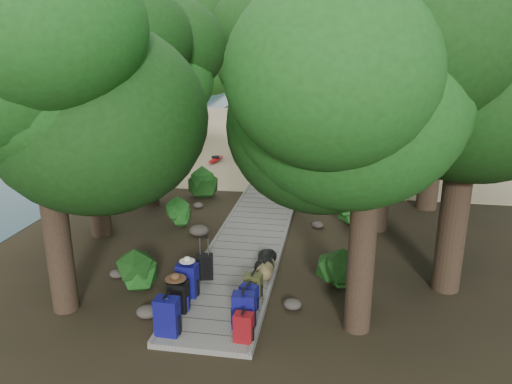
% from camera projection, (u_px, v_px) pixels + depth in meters
% --- Properties ---
extents(ground, '(120.00, 120.00, 0.00)m').
position_uv_depth(ground, '(248.00, 247.00, 13.95)').
color(ground, '#2D2416').
rests_on(ground, ground).
extents(sand_beach, '(40.00, 22.00, 0.02)m').
position_uv_depth(sand_beach, '(298.00, 137.00, 29.00)').
color(sand_beach, tan).
rests_on(sand_beach, ground).
extents(distant_hill, '(32.00, 16.00, 12.00)m').
position_uv_depth(distant_hill, '(15.00, 80.00, 65.45)').
color(distant_hill, black).
rests_on(distant_hill, ground).
extents(boardwalk, '(2.00, 12.00, 0.12)m').
position_uv_depth(boardwalk, '(254.00, 232.00, 14.88)').
color(boardwalk, slate).
rests_on(boardwalk, ground).
extents(backpack_left_a, '(0.46, 0.33, 0.85)m').
position_uv_depth(backpack_left_a, '(167.00, 314.00, 9.56)').
color(backpack_left_a, navy).
rests_on(backpack_left_a, boardwalk).
extents(backpack_left_b, '(0.42, 0.31, 0.74)m').
position_uv_depth(backpack_left_b, '(178.00, 295.00, 10.40)').
color(backpack_left_b, black).
rests_on(backpack_left_b, boardwalk).
extents(backpack_left_c, '(0.47, 0.35, 0.83)m').
position_uv_depth(backpack_left_c, '(187.00, 278.00, 11.00)').
color(backpack_left_c, navy).
rests_on(backpack_left_c, boardwalk).
extents(backpack_right_a, '(0.37, 0.28, 0.64)m').
position_uv_depth(backpack_right_a, '(244.00, 326.00, 9.37)').
color(backpack_right_a, maroon).
rests_on(backpack_right_a, boardwalk).
extents(backpack_right_b, '(0.47, 0.35, 0.80)m').
position_uv_depth(backpack_right_b, '(244.00, 308.00, 9.82)').
color(backpack_right_b, navy).
rests_on(backpack_right_b, boardwalk).
extents(backpack_right_c, '(0.41, 0.34, 0.61)m').
position_uv_depth(backpack_right_c, '(249.00, 296.00, 10.46)').
color(backpack_right_c, navy).
rests_on(backpack_right_c, boardwalk).
extents(backpack_right_d, '(0.41, 0.31, 0.58)m').
position_uv_depth(backpack_right_d, '(253.00, 284.00, 11.01)').
color(backpack_right_d, '#40421C').
rests_on(backpack_right_d, boardwalk).
extents(duffel_right_khaki, '(0.41, 0.57, 0.36)m').
position_uv_depth(duffel_right_khaki, '(266.00, 268.00, 11.99)').
color(duffel_right_khaki, brown).
rests_on(duffel_right_khaki, boardwalk).
extents(duffel_right_black, '(0.49, 0.69, 0.40)m').
position_uv_depth(duffel_right_black, '(266.00, 262.00, 12.30)').
color(duffel_right_black, black).
rests_on(duffel_right_black, boardwalk).
extents(suitcase_on_boardwalk, '(0.44, 0.30, 0.62)m').
position_uv_depth(suitcase_on_boardwalk, '(205.00, 267.00, 11.80)').
color(suitcase_on_boardwalk, black).
rests_on(suitcase_on_boardwalk, boardwalk).
extents(lone_suitcase_on_sand, '(0.43, 0.26, 0.66)m').
position_uv_depth(lone_suitcase_on_sand, '(288.00, 165.00, 21.35)').
color(lone_suitcase_on_sand, black).
rests_on(lone_suitcase_on_sand, sand_beach).
extents(hat_brown, '(0.44, 0.44, 0.13)m').
position_uv_depth(hat_brown, '(175.00, 276.00, 10.27)').
color(hat_brown, '#51351E').
rests_on(hat_brown, backpack_left_b).
extents(hat_white, '(0.34, 0.34, 0.11)m').
position_uv_depth(hat_white, '(187.00, 259.00, 10.86)').
color(hat_white, silver).
rests_on(hat_white, backpack_left_c).
extents(kayak, '(1.18, 3.24, 0.32)m').
position_uv_depth(kayak, '(216.00, 158.00, 23.25)').
color(kayak, red).
rests_on(kayak, sand_beach).
extents(sun_lounger, '(1.16, 1.77, 0.54)m').
position_uv_depth(sun_lounger, '(369.00, 160.00, 22.44)').
color(sun_lounger, silver).
rests_on(sun_lounger, sand_beach).
extents(tree_right_a, '(4.49, 4.49, 7.48)m').
position_uv_depth(tree_right_a, '(369.00, 147.00, 8.96)').
color(tree_right_a, black).
rests_on(tree_right_a, ground).
extents(tree_right_b, '(5.00, 5.00, 8.92)m').
position_uv_depth(tree_right_b, '(469.00, 96.00, 10.33)').
color(tree_right_b, black).
rests_on(tree_right_b, ground).
extents(tree_right_c, '(5.10, 5.10, 8.83)m').
position_uv_depth(tree_right_c, '(388.00, 82.00, 13.91)').
color(tree_right_c, black).
rests_on(tree_right_c, ground).
extents(tree_right_d, '(5.43, 5.43, 9.95)m').
position_uv_depth(tree_right_d, '(442.00, 58.00, 15.60)').
color(tree_right_d, black).
rests_on(tree_right_d, ground).
extents(tree_right_e, '(5.60, 5.60, 10.07)m').
position_uv_depth(tree_right_e, '(396.00, 53.00, 18.47)').
color(tree_right_e, black).
rests_on(tree_right_e, ground).
extents(tree_right_f, '(4.98, 4.98, 8.89)m').
position_uv_depth(tree_right_f, '(445.00, 66.00, 20.59)').
color(tree_right_f, black).
rests_on(tree_right_f, ground).
extents(tree_left_a, '(4.59, 4.59, 7.66)m').
position_uv_depth(tree_left_a, '(44.00, 134.00, 9.66)').
color(tree_left_a, black).
rests_on(tree_left_a, ground).
extents(tree_left_b, '(4.72, 4.72, 8.50)m').
position_uv_depth(tree_left_b, '(88.00, 89.00, 13.55)').
color(tree_left_b, black).
rests_on(tree_left_b, ground).
extents(tree_left_c, '(4.12, 4.12, 7.16)m').
position_uv_depth(tree_left_c, '(146.00, 101.00, 16.41)').
color(tree_left_c, black).
rests_on(tree_left_c, ground).
extents(tree_back_a, '(4.91, 4.91, 8.49)m').
position_uv_depth(tree_back_a, '(270.00, 63.00, 26.49)').
color(tree_back_a, black).
rests_on(tree_back_a, ground).
extents(tree_back_b, '(5.27, 5.27, 9.41)m').
position_uv_depth(tree_back_b, '(325.00, 53.00, 27.56)').
color(tree_back_b, black).
rests_on(tree_back_b, ground).
extents(tree_back_c, '(5.53, 5.53, 9.96)m').
position_uv_depth(tree_back_c, '(395.00, 48.00, 26.68)').
color(tree_back_c, black).
rests_on(tree_back_c, ground).
extents(tree_back_d, '(5.20, 5.20, 8.67)m').
position_uv_depth(tree_back_d, '(190.00, 60.00, 27.35)').
color(tree_back_d, black).
rests_on(tree_back_d, ground).
extents(palm_right_a, '(4.61, 4.61, 7.85)m').
position_uv_depth(palm_right_a, '(358.00, 87.00, 17.58)').
color(palm_right_a, '#16380F').
rests_on(palm_right_a, ground).
extents(palm_right_b, '(4.46, 4.46, 8.61)m').
position_uv_depth(palm_right_b, '(411.00, 67.00, 22.00)').
color(palm_right_b, '#16380F').
rests_on(palm_right_b, ground).
extents(palm_right_c, '(4.09, 4.09, 6.51)m').
position_uv_depth(palm_right_c, '(333.00, 86.00, 24.84)').
color(palm_right_c, '#16380F').
rests_on(palm_right_c, ground).
extents(palm_left_a, '(4.20, 4.20, 6.68)m').
position_uv_depth(palm_left_a, '(158.00, 97.00, 19.64)').
color(palm_left_a, '#16380F').
rests_on(palm_left_a, ground).
extents(rock_left_a, '(0.45, 0.41, 0.25)m').
position_uv_depth(rock_left_a, '(147.00, 312.00, 10.44)').
color(rock_left_a, '#4C473F').
rests_on(rock_left_a, ground).
extents(rock_left_b, '(0.36, 0.32, 0.20)m').
position_uv_depth(rock_left_b, '(117.00, 274.00, 12.16)').
color(rock_left_b, '#4C473F').
rests_on(rock_left_b, ground).
extents(rock_left_c, '(0.57, 0.51, 0.31)m').
position_uv_depth(rock_left_c, '(199.00, 230.00, 14.71)').
color(rock_left_c, '#4C473F').
rests_on(rock_left_c, ground).
extents(rock_left_d, '(0.34, 0.31, 0.19)m').
position_uv_depth(rock_left_d, '(198.00, 205.00, 17.09)').
color(rock_left_d, '#4C473F').
rests_on(rock_left_d, ground).
extents(rock_right_a, '(0.40, 0.36, 0.22)m').
position_uv_depth(rock_right_a, '(292.00, 304.00, 10.77)').
color(rock_right_a, '#4C473F').
rests_on(rock_right_a, ground).
extents(rock_right_b, '(0.50, 0.45, 0.27)m').
position_uv_depth(rock_right_b, '(328.00, 265.00, 12.52)').
color(rock_right_b, '#4C473F').
rests_on(rock_right_b, ground).
extents(rock_right_c, '(0.36, 0.33, 0.20)m').
position_uv_depth(rock_right_c, '(318.00, 225.00, 15.31)').
color(rock_right_c, '#4C473F').
rests_on(rock_right_c, ground).
extents(rock_right_d, '(0.60, 0.54, 0.33)m').
position_uv_depth(rock_right_d, '(357.00, 200.00, 17.40)').
color(rock_right_d, '#4C473F').
rests_on(rock_right_d, ground).
extents(shrub_left_a, '(0.96, 0.96, 0.86)m').
position_uv_depth(shrub_left_a, '(141.00, 269.00, 11.67)').
color(shrub_left_a, '#1A4815').
rests_on(shrub_left_a, ground).
extents(shrub_left_b, '(0.92, 0.92, 0.82)m').
position_uv_depth(shrub_left_b, '(182.00, 213.00, 15.38)').
color(shrub_left_b, '#1A4815').
rests_on(shrub_left_b, ground).
extents(shrub_left_c, '(1.30, 1.30, 1.17)m').
position_uv_depth(shrub_left_c, '(201.00, 181.00, 18.22)').
color(shrub_left_c, '#1A4815').
rests_on(shrub_left_c, ground).
extents(shrub_right_a, '(1.08, 1.08, 0.97)m').
position_uv_depth(shrub_right_a, '(338.00, 270.00, 11.48)').
color(shrub_right_a, '#1A4815').
rests_on(shrub_right_a, ground).
extents(shrub_right_b, '(1.40, 1.40, 1.26)m').
position_uv_depth(shrub_right_b, '(355.00, 206.00, 15.32)').
color(shrub_right_b, '#1A4815').
rests_on(shrub_right_b, ground).
extents(shrub_right_c, '(0.88, 0.88, 0.79)m').
position_uv_depth(shrub_right_c, '(336.00, 180.00, 18.95)').
color(shrub_right_c, '#1A4815').
rests_on(shrub_right_c, ground).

